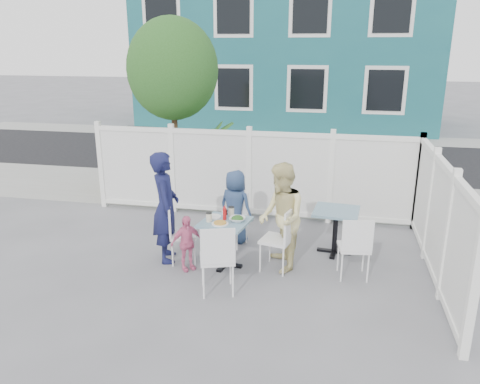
% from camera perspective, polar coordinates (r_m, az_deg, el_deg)
% --- Properties ---
extents(ground, '(80.00, 80.00, 0.00)m').
position_cam_1_polar(ground, '(6.57, -3.78, -10.09)').
color(ground, slate).
extents(near_sidewalk, '(24.00, 2.60, 0.01)m').
position_cam_1_polar(near_sidewalk, '(10.01, 2.02, -0.20)').
color(near_sidewalk, gray).
rests_on(near_sidewalk, ground).
extents(street, '(24.00, 5.00, 0.01)m').
position_cam_1_polar(street, '(13.55, 4.71, 4.43)').
color(street, black).
rests_on(street, ground).
extents(far_sidewalk, '(24.00, 1.60, 0.01)m').
position_cam_1_polar(far_sidewalk, '(16.57, 6.09, 6.78)').
color(far_sidewalk, gray).
rests_on(far_sidewalk, ground).
extents(building, '(11.00, 6.00, 6.00)m').
position_cam_1_polar(building, '(19.72, 5.95, 17.23)').
color(building, '#1A5861').
rests_on(building, ground).
extents(fence_back, '(5.86, 0.08, 1.60)m').
position_cam_1_polar(fence_back, '(8.45, 1.11, 1.99)').
color(fence_back, white).
rests_on(fence_back, ground).
extents(fence_right, '(0.08, 3.66, 1.60)m').
position_cam_1_polar(fence_right, '(6.75, 23.02, -3.50)').
color(fence_right, white).
rests_on(fence_right, ground).
extents(tree, '(1.80, 1.62, 3.59)m').
position_cam_1_polar(tree, '(9.48, -8.25, 14.58)').
color(tree, '#382316').
rests_on(tree, ground).
extents(utility_cabinet, '(0.70, 0.53, 1.23)m').
position_cam_1_polar(utility_cabinet, '(10.82, -12.23, 4.09)').
color(utility_cabinet, gold).
rests_on(utility_cabinet, ground).
extents(potted_shrub_a, '(1.26, 1.26, 1.63)m').
position_cam_1_polar(potted_shrub_a, '(9.27, -2.91, 3.55)').
color(potted_shrub_a, '#1F4B18').
rests_on(potted_shrub_a, ground).
extents(potted_shrub_b, '(1.60, 1.50, 1.41)m').
position_cam_1_polar(potted_shrub_b, '(8.92, 13.31, 1.83)').
color(potted_shrub_b, '#1F4B18').
rests_on(potted_shrub_b, ground).
extents(main_table, '(0.74, 0.74, 0.68)m').
position_cam_1_polar(main_table, '(6.63, -1.82, -4.80)').
color(main_table, teal).
rests_on(main_table, ground).
extents(spare_table, '(0.71, 0.71, 0.69)m').
position_cam_1_polar(spare_table, '(7.17, 11.61, -3.35)').
color(spare_table, teal).
rests_on(spare_table, ground).
extents(chair_left, '(0.48, 0.49, 0.86)m').
position_cam_1_polar(chair_left, '(6.82, -7.61, -4.56)').
color(chair_left, white).
rests_on(chair_left, ground).
extents(chair_right, '(0.49, 0.50, 0.92)m').
position_cam_1_polar(chair_right, '(6.51, 5.15, -5.22)').
color(chair_right, white).
rests_on(chair_right, ground).
extents(chair_back, '(0.47, 0.46, 0.84)m').
position_cam_1_polar(chair_back, '(7.39, -0.65, -2.73)').
color(chair_back, white).
rests_on(chair_back, ground).
extents(chair_near, '(0.53, 0.52, 0.94)m').
position_cam_1_polar(chair_near, '(5.86, -2.76, -7.68)').
color(chair_near, white).
rests_on(chair_near, ground).
extents(chair_spare, '(0.46, 0.44, 0.89)m').
position_cam_1_polar(chair_spare, '(6.42, 13.88, -6.17)').
color(chair_spare, white).
rests_on(chair_spare, ground).
extents(man, '(0.57, 0.69, 1.63)m').
position_cam_1_polar(man, '(6.81, -9.07, -1.83)').
color(man, '#141740').
rests_on(man, ground).
extents(woman, '(0.80, 0.90, 1.53)m').
position_cam_1_polar(woman, '(6.48, 5.04, -3.12)').
color(woman, gold).
rests_on(woman, ground).
extents(boy, '(0.67, 0.55, 1.18)m').
position_cam_1_polar(boy, '(7.42, -0.57, -1.78)').
color(boy, navy).
rests_on(boy, ground).
extents(toddler, '(0.48, 0.46, 0.80)m').
position_cam_1_polar(toddler, '(6.60, -6.54, -6.20)').
color(toddler, pink).
rests_on(toddler, ground).
extents(plate_main, '(0.23, 0.23, 0.01)m').
position_cam_1_polar(plate_main, '(6.47, -2.45, -3.88)').
color(plate_main, white).
rests_on(plate_main, main_table).
extents(plate_side, '(0.22, 0.22, 0.02)m').
position_cam_1_polar(plate_side, '(6.73, -3.26, -3.02)').
color(plate_side, white).
rests_on(plate_side, main_table).
extents(salad_bowl, '(0.22, 0.22, 0.05)m').
position_cam_1_polar(salad_bowl, '(6.56, -0.32, -3.35)').
color(salad_bowl, white).
rests_on(salad_bowl, main_table).
extents(coffee_cup_a, '(0.08, 0.08, 0.12)m').
position_cam_1_polar(coffee_cup_a, '(6.55, -3.80, -3.12)').
color(coffee_cup_a, beige).
rests_on(coffee_cup_a, main_table).
extents(coffee_cup_b, '(0.08, 0.08, 0.12)m').
position_cam_1_polar(coffee_cup_b, '(6.76, -1.07, -2.40)').
color(coffee_cup_b, beige).
rests_on(coffee_cup_b, main_table).
extents(ketchup_bottle, '(0.05, 0.05, 0.17)m').
position_cam_1_polar(ketchup_bottle, '(6.60, -1.88, -2.69)').
color(ketchup_bottle, '#AF1113').
rests_on(ketchup_bottle, main_table).
extents(salt_shaker, '(0.03, 0.03, 0.06)m').
position_cam_1_polar(salt_shaker, '(6.81, -2.12, -2.54)').
color(salt_shaker, white).
rests_on(salt_shaker, main_table).
extents(pepper_shaker, '(0.03, 0.03, 0.08)m').
position_cam_1_polar(pepper_shaker, '(6.81, -1.66, -2.47)').
color(pepper_shaker, black).
rests_on(pepper_shaker, main_table).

